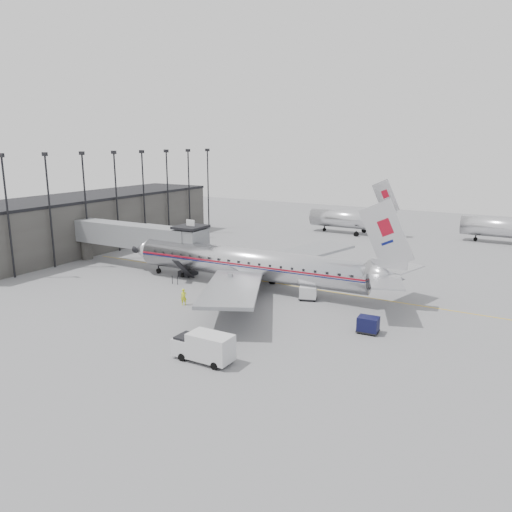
{
  "coord_description": "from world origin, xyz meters",
  "views": [
    {
      "loc": [
        28.63,
        -45.08,
        16.64
      ],
      "look_at": [
        -0.38,
        5.36,
        3.2
      ],
      "focal_mm": 35.0,
      "sensor_mm": 36.0,
      "label": 1
    }
  ],
  "objects_px": {
    "airliner": "(254,264)",
    "baggage_cart_navy": "(368,324)",
    "baggage_cart_white": "(308,293)",
    "ramp_worker": "(184,297)",
    "service_van": "(204,346)"
  },
  "relations": [
    {
      "from": "baggage_cart_navy",
      "to": "ramp_worker",
      "type": "height_order",
      "value": "ramp_worker"
    },
    {
      "from": "baggage_cart_white",
      "to": "ramp_worker",
      "type": "height_order",
      "value": "ramp_worker"
    },
    {
      "from": "baggage_cart_white",
      "to": "baggage_cart_navy",
      "type": "bearing_deg",
      "value": -54.09
    },
    {
      "from": "ramp_worker",
      "to": "airliner",
      "type": "bearing_deg",
      "value": 38.69
    },
    {
      "from": "baggage_cart_white",
      "to": "ramp_worker",
      "type": "bearing_deg",
      "value": -161.5
    },
    {
      "from": "airliner",
      "to": "ramp_worker",
      "type": "xyz_separation_m",
      "value": [
        -3.21,
        -9.03,
        -1.96
      ]
    },
    {
      "from": "service_van",
      "to": "baggage_cart_navy",
      "type": "height_order",
      "value": "service_van"
    },
    {
      "from": "airliner",
      "to": "baggage_cart_navy",
      "type": "distance_m",
      "value": 17.4
    },
    {
      "from": "baggage_cart_navy",
      "to": "ramp_worker",
      "type": "relative_size",
      "value": 1.13
    },
    {
      "from": "service_van",
      "to": "ramp_worker",
      "type": "bearing_deg",
      "value": 134.4
    },
    {
      "from": "baggage_cart_navy",
      "to": "service_van",
      "type": "bearing_deg",
      "value": -130.83
    },
    {
      "from": "airliner",
      "to": "service_van",
      "type": "distance_m",
      "value": 20.19
    },
    {
      "from": "airliner",
      "to": "baggage_cart_navy",
      "type": "relative_size",
      "value": 18.14
    },
    {
      "from": "baggage_cart_navy",
      "to": "ramp_worker",
      "type": "bearing_deg",
      "value": -177.25
    },
    {
      "from": "baggage_cart_navy",
      "to": "baggage_cart_white",
      "type": "distance_m",
      "value": 10.4
    }
  ]
}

